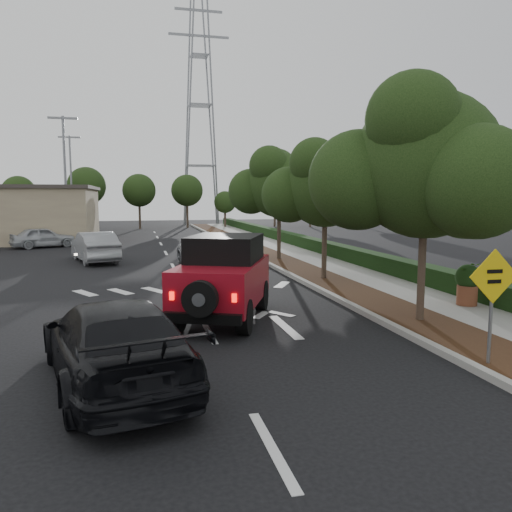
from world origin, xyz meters
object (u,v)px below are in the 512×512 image
object	(u,v)px
silver_suv_ahead	(211,253)
black_suv_oncoming	(114,342)
red_jeep	(224,276)
speed_hump_sign	(493,291)

from	to	relation	value
silver_suv_ahead	black_suv_oncoming	size ratio (longest dim) A/B	0.92
red_jeep	silver_suv_ahead	distance (m)	10.25
speed_hump_sign	black_suv_oncoming	bearing A→B (deg)	173.36
black_suv_oncoming	speed_hump_sign	world-z (taller)	speed_hump_sign
red_jeep	silver_suv_ahead	bearing A→B (deg)	106.55
red_jeep	silver_suv_ahead	xyz separation A→B (m)	(1.14, 10.17, -0.48)
silver_suv_ahead	speed_hump_sign	world-z (taller)	speed_hump_sign
black_suv_oncoming	silver_suv_ahead	bearing A→B (deg)	-117.96
silver_suv_ahead	black_suv_oncoming	world-z (taller)	black_suv_oncoming
silver_suv_ahead	red_jeep	bearing A→B (deg)	-107.08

